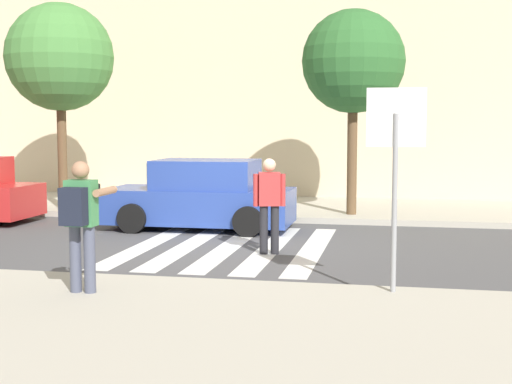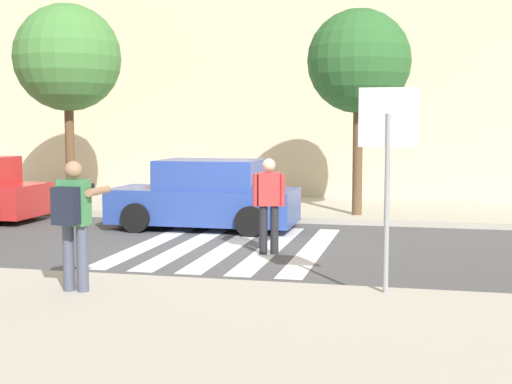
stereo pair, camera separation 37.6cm
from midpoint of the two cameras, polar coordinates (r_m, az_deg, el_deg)
The scene contains 15 objects.
ground_plane at distance 13.49m, azimuth -3.14°, elevation -4.53°, with size 120.00×120.00×0.00m, color #4C4C4F.
sidewalk_near at distance 7.78m, azimuth -14.81°, elevation -11.71°, with size 60.00×6.00×0.14m, color #B2AD9E.
sidewalk_far at distance 19.28m, azimuth 1.29°, elevation -1.28°, with size 60.00×4.80×0.14m, color #B2AD9E.
building_facade_far at distance 23.51m, azimuth 3.18°, elevation 7.82°, with size 56.00×4.00×6.60m, color beige.
crosswalk_stripe_0 at distance 14.15m, azimuth -9.25°, elevation -4.10°, with size 0.44×5.20×0.01m, color silver.
crosswalk_stripe_1 at distance 13.89m, azimuth -6.15°, elevation -4.24°, with size 0.44×5.20×0.01m, color silver.
crosswalk_stripe_2 at distance 13.68m, azimuth -2.94°, elevation -4.37°, with size 0.44×5.20×0.01m, color silver.
crosswalk_stripe_3 at distance 13.50m, azimuth 0.37°, elevation -4.49°, with size 0.44×5.20×0.01m, color silver.
crosswalk_stripe_4 at distance 13.38m, azimuth 3.74°, elevation -4.60°, with size 0.44×5.20×0.01m, color silver.
stop_sign at distance 9.37m, azimuth 9.98°, elevation 3.82°, with size 0.76×0.08×2.67m.
photographer_with_backpack at distance 9.55m, azimuth -14.95°, elevation -1.78°, with size 0.58×0.84×1.72m.
pedestrian_crossing at distance 12.76m, azimuth 0.23°, elevation -0.68°, with size 0.56×0.33×1.72m.
parked_car_blue at distance 15.88m, azimuth -5.03°, elevation -0.38°, with size 4.10×1.92×1.55m.
street_tree_west at distance 19.24m, azimuth -15.97°, elevation 10.28°, with size 2.75×2.75×5.27m.
street_tree_center at distance 17.45m, azimuth 7.17°, elevation 10.25°, with size 2.48×2.48×4.93m.
Camera 1 is at (3.13, -12.90, 2.35)m, focal length 50.00 mm.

